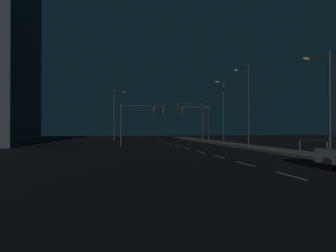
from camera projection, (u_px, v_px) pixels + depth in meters
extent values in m
plane|color=black|center=(216.00, 156.00, 20.25)|extent=(112.00, 112.00, 0.00)
cube|color=gray|center=(301.00, 153.00, 21.73)|extent=(2.74, 77.00, 0.14)
cube|color=silver|center=(290.00, 176.00, 11.93)|extent=(0.14, 2.00, 0.01)
cube|color=silver|center=(245.00, 164.00, 15.85)|extent=(0.14, 2.00, 0.01)
cube|color=silver|center=(219.00, 157.00, 19.76)|extent=(0.14, 2.00, 0.01)
cube|color=silver|center=(201.00, 152.00, 23.67)|extent=(0.14, 2.00, 0.01)
cube|color=silver|center=(188.00, 149.00, 27.58)|extent=(0.14, 2.00, 0.01)
cube|color=silver|center=(178.00, 146.00, 31.49)|extent=(0.14, 2.00, 0.01)
cube|color=silver|center=(170.00, 144.00, 35.41)|extent=(0.14, 2.00, 0.01)
cube|color=silver|center=(164.00, 142.00, 39.32)|extent=(0.14, 2.00, 0.01)
cube|color=silver|center=(159.00, 141.00, 43.23)|extent=(0.14, 2.00, 0.01)
cube|color=silver|center=(155.00, 140.00, 47.14)|extent=(0.14, 2.00, 0.01)
cube|color=silver|center=(250.00, 150.00, 26.28)|extent=(0.14, 53.00, 0.01)
cylinder|color=black|center=(329.00, 164.00, 13.46)|extent=(0.25, 0.65, 0.64)
cylinder|color=#2D3033|center=(209.00, 123.00, 39.52)|extent=(0.16, 0.16, 5.17)
cylinder|color=#4C4C51|center=(196.00, 107.00, 39.30)|extent=(3.88, 0.45, 0.11)
cube|color=black|center=(182.00, 111.00, 39.06)|extent=(0.31, 0.36, 0.95)
sphere|color=red|center=(181.00, 109.00, 39.04)|extent=(0.20, 0.20, 0.20)
sphere|color=black|center=(181.00, 111.00, 39.04)|extent=(0.20, 0.20, 0.20)
sphere|color=black|center=(181.00, 113.00, 39.03)|extent=(0.20, 0.20, 0.20)
cylinder|color=#38383D|center=(121.00, 123.00, 39.87)|extent=(0.16, 0.16, 5.54)
cylinder|color=#4C4C51|center=(137.00, 106.00, 40.09)|extent=(4.71, 0.68, 0.11)
cube|color=black|center=(154.00, 110.00, 40.30)|extent=(0.32, 0.37, 0.95)
sphere|color=red|center=(155.00, 108.00, 40.32)|extent=(0.20, 0.20, 0.20)
sphere|color=black|center=(155.00, 110.00, 40.31)|extent=(0.20, 0.20, 0.20)
sphere|color=black|center=(155.00, 112.00, 40.31)|extent=(0.20, 0.20, 0.20)
cylinder|color=#38383D|center=(203.00, 122.00, 41.40)|extent=(0.16, 0.16, 5.79)
cylinder|color=#2D3033|center=(190.00, 104.00, 41.14)|extent=(3.79, 0.34, 0.11)
cube|color=black|center=(178.00, 107.00, 40.85)|extent=(0.30, 0.36, 0.95)
sphere|color=red|center=(177.00, 105.00, 40.83)|extent=(0.20, 0.20, 0.20)
sphere|color=black|center=(177.00, 107.00, 40.83)|extent=(0.20, 0.20, 0.20)
sphere|color=black|center=(177.00, 109.00, 40.83)|extent=(0.20, 0.20, 0.20)
cylinder|color=#38383D|center=(121.00, 125.00, 31.07)|extent=(0.16, 0.16, 4.85)
cylinder|color=#2D3033|center=(142.00, 106.00, 31.50)|extent=(4.81, 0.27, 0.11)
cube|color=black|center=(163.00, 111.00, 31.92)|extent=(0.29, 0.35, 0.95)
sphere|color=red|center=(164.00, 108.00, 31.95)|extent=(0.20, 0.20, 0.20)
sphere|color=black|center=(164.00, 111.00, 31.95)|extent=(0.20, 0.20, 0.20)
sphere|color=black|center=(164.00, 113.00, 31.95)|extent=(0.20, 0.20, 0.20)
cylinder|color=#38383D|center=(329.00, 104.00, 18.63)|extent=(0.18, 0.18, 7.13)
cylinder|color=#38383D|center=(317.00, 56.00, 19.21)|extent=(0.85, 1.36, 0.10)
ellipsoid|color=#F9D172|center=(306.00, 59.00, 19.78)|extent=(0.56, 0.36, 0.24)
cylinder|color=#38383D|center=(114.00, 115.00, 45.24)|extent=(0.18, 0.18, 8.42)
cylinder|color=#4C4C51|center=(119.00, 91.00, 46.03)|extent=(1.78, 1.28, 0.10)
ellipsoid|color=#F9D172|center=(124.00, 92.00, 46.79)|extent=(0.56, 0.36, 0.24)
cylinder|color=#2D3033|center=(248.00, 106.00, 28.02)|extent=(0.18, 0.18, 8.35)
cylinder|color=#2D3033|center=(242.00, 68.00, 28.80)|extent=(0.60, 1.67, 0.10)
ellipsoid|color=#F9D172|center=(236.00, 70.00, 29.55)|extent=(0.56, 0.36, 0.24)
cylinder|color=#2D3033|center=(223.00, 113.00, 34.29)|extent=(0.18, 0.18, 7.71)
cylinder|color=#38383D|center=(220.00, 82.00, 33.69)|extent=(1.33, 1.09, 0.10)
ellipsoid|color=#F9D172|center=(217.00, 82.00, 33.06)|extent=(0.56, 0.36, 0.24)
cylinder|color=#59595E|center=(327.00, 147.00, 20.69)|extent=(0.09, 0.09, 0.95)
cylinder|color=#59595E|center=(300.00, 145.00, 23.65)|extent=(0.09, 0.09, 0.95)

